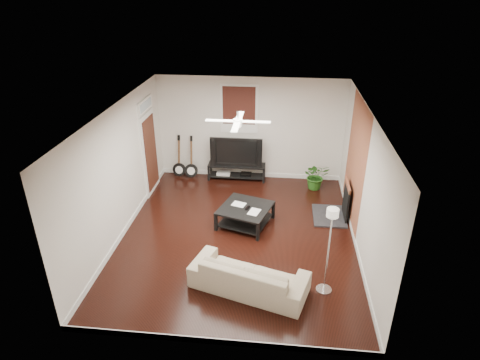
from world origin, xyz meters
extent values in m
cube|color=black|center=(0.00, 0.00, 0.00)|extent=(5.00, 6.00, 0.01)
cube|color=white|center=(0.00, 0.00, 2.80)|extent=(5.00, 6.00, 0.01)
cube|color=silver|center=(0.00, 3.00, 1.40)|extent=(5.00, 0.01, 2.80)
cube|color=silver|center=(0.00, -3.00, 1.40)|extent=(5.00, 0.01, 2.80)
cube|color=silver|center=(-2.50, 0.00, 1.40)|extent=(0.01, 6.00, 2.80)
cube|color=silver|center=(2.50, 0.00, 1.40)|extent=(0.01, 6.00, 2.80)
cube|color=#A15A34|center=(2.49, 1.00, 1.40)|extent=(0.02, 2.20, 2.80)
cube|color=black|center=(2.20, 1.00, 0.46)|extent=(0.80, 1.10, 0.92)
cube|color=black|center=(-0.30, 2.97, 1.95)|extent=(1.00, 0.06, 1.30)
cube|color=white|center=(-2.46, 1.90, 1.25)|extent=(0.08, 1.00, 2.50)
cube|color=black|center=(-0.35, 2.78, 0.22)|extent=(1.57, 0.42, 0.44)
imported|color=black|center=(-0.35, 2.80, 0.84)|extent=(1.41, 0.18, 0.81)
cube|color=black|center=(0.11, 0.47, 0.22)|extent=(1.33, 1.33, 0.45)
imported|color=#BCA78D|center=(0.38, -1.68, 0.30)|extent=(2.23, 1.38, 0.61)
imported|color=#27601B|center=(1.80, 2.43, 0.36)|extent=(0.73, 0.66, 0.73)
camera|label=1|loc=(0.84, -7.45, 5.07)|focal=30.68mm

